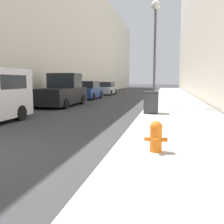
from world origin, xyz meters
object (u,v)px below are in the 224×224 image
at_px(fire_hydrant, 156,136).
at_px(parked_sedan_near, 88,91).
at_px(trash_bin, 151,102).
at_px(lamppost, 155,35).
at_px(parked_sedan_far, 106,89).
at_px(pickup_truck, 61,92).

height_order(fire_hydrant, parked_sedan_near, parked_sedan_near).
relative_size(fire_hydrant, trash_bin, 0.66).
height_order(lamppost, parked_sedan_far, lamppost).
bearing_deg(trash_bin, lamppost, 90.73).
height_order(lamppost, pickup_truck, lamppost).
bearing_deg(fire_hydrant, parked_sedan_far, 106.29).
height_order(fire_hydrant, pickup_truck, pickup_truck).
relative_size(trash_bin, lamppost, 0.17).
relative_size(lamppost, parked_sedan_far, 1.44).
bearing_deg(parked_sedan_far, parked_sedan_near, -90.24).
relative_size(pickup_truck, parked_sedan_far, 1.14).
bearing_deg(lamppost, fire_hydrant, -86.80).
bearing_deg(fire_hydrant, parked_sedan_near, 112.60).
bearing_deg(pickup_truck, parked_sedan_near, 91.29).
height_order(fire_hydrant, lamppost, lamppost).
distance_m(lamppost, parked_sedan_near, 9.74).
relative_size(fire_hydrant, parked_sedan_far, 0.16).
bearing_deg(fire_hydrant, pickup_truck, 123.53).
relative_size(fire_hydrant, lamppost, 0.11).
distance_m(parked_sedan_near, parked_sedan_far, 6.83).
bearing_deg(trash_bin, parked_sedan_far, 110.62).
bearing_deg(pickup_truck, trash_bin, -29.85).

